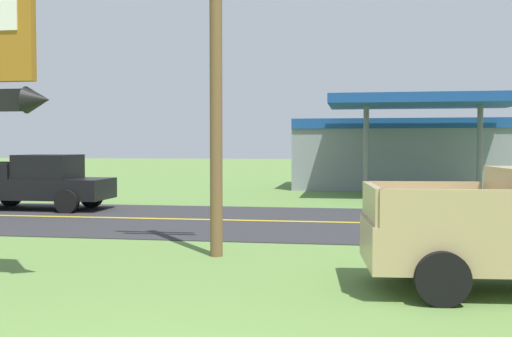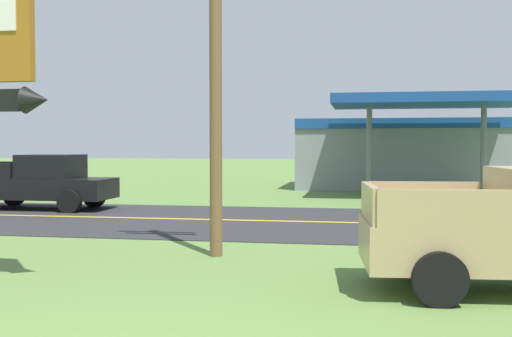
# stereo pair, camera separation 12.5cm
# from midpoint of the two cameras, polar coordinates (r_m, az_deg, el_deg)

# --- Properties ---
(road_asphalt) EXTENTS (140.00, 8.00, 0.02)m
(road_asphalt) POSITION_cam_midpoint_polar(r_m,az_deg,el_deg) (18.37, 2.29, -4.97)
(road_asphalt) COLOR #2B2B2D
(road_asphalt) RESTS_ON ground
(road_centre_line) EXTENTS (126.00, 0.20, 0.01)m
(road_centre_line) POSITION_cam_midpoint_polar(r_m,az_deg,el_deg) (18.37, 2.29, -4.93)
(road_centre_line) COLOR gold
(road_centre_line) RESTS_ON road_asphalt
(utility_pole) EXTENTS (2.10, 0.26, 8.59)m
(utility_pole) POSITION_cam_midpoint_polar(r_m,az_deg,el_deg) (12.84, -4.06, 12.55)
(utility_pole) COLOR brown
(utility_pole) RESTS_ON ground
(gas_station) EXTENTS (12.00, 11.50, 4.40)m
(gas_station) POSITION_cam_midpoint_polar(r_m,az_deg,el_deg) (33.03, 14.11, 1.55)
(gas_station) COLOR gray
(gas_station) RESTS_ON ground
(pickup_black_on_road) EXTENTS (5.20, 2.24, 1.96)m
(pickup_black_on_road) POSITION_cam_midpoint_polar(r_m,az_deg,el_deg) (23.01, -19.80, -1.25)
(pickup_black_on_road) COLOR black
(pickup_black_on_road) RESTS_ON ground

